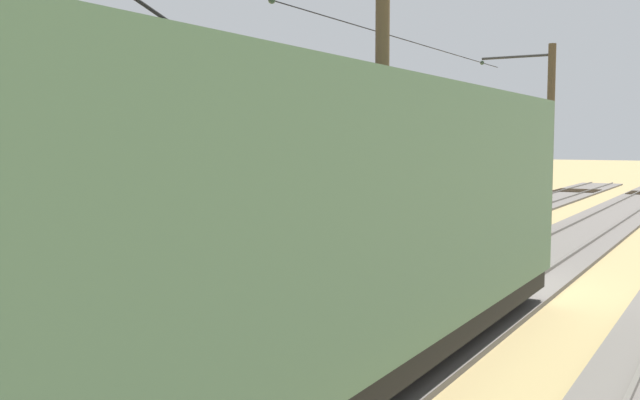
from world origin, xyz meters
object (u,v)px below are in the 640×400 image
catenary_pole_foreground (548,131)px  spare_tie_stack (312,225)px  boxcar_adjacent (322,220)px  catenary_pole_mid_near (378,123)px  vintage_streetcar (315,179)px

catenary_pole_foreground → spare_tie_stack: (6.45, 6.20, -3.25)m
boxcar_adjacent → catenary_pole_mid_near: size_ratio=1.84×
vintage_streetcar → boxcar_adjacent: 7.99m
catenary_pole_mid_near → spare_tie_stack: 10.76m
catenary_pole_foreground → vintage_streetcar: bearing=78.4°
catenary_pole_mid_near → spare_tie_stack: (6.45, -7.97, -3.25)m
boxcar_adjacent → catenary_pole_foreground: size_ratio=1.84×
vintage_streetcar → spare_tie_stack: (3.91, -6.19, -1.98)m
catenary_pole_foreground → spare_tie_stack: 9.52m
catenary_pole_foreground → spare_tie_stack: bearing=43.9°
vintage_streetcar → catenary_pole_mid_near: 3.35m
spare_tie_stack → vintage_streetcar: bearing=122.2°
catenary_pole_foreground → catenary_pole_mid_near: size_ratio=1.00×
boxcar_adjacent → catenary_pole_mid_near: 5.46m
boxcar_adjacent → catenary_pole_mid_near: (1.68, -5.01, 1.36)m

